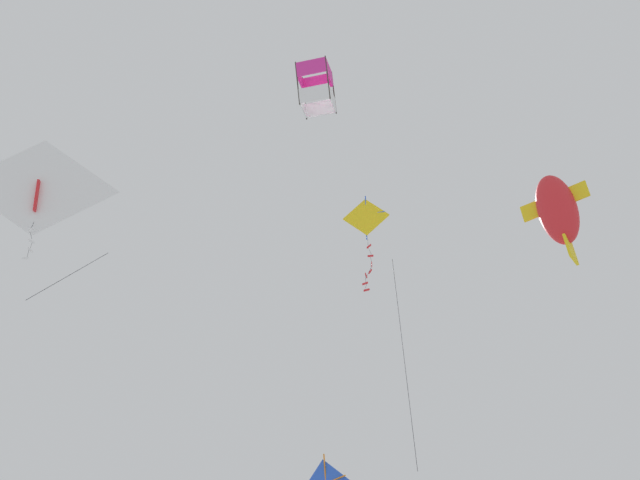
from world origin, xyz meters
The scene contains 4 objects.
kite_box_near_right centered at (-0.76, -1.42, 29.57)m, with size 1.54×1.38×1.52m.
kite_delta_low_drifter centered at (-4.44, 5.16, 27.73)m, with size 3.72×3.06×6.16m.
kite_fish_near_left centered at (4.55, -4.72, 26.45)m, with size 1.58×1.75×2.62m.
kite_diamond_highest centered at (3.82, 0.91, 29.69)m, with size 1.70×1.63×10.13m.
Camera 1 is at (-11.55, -12.02, 7.75)m, focal length 56.12 mm.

